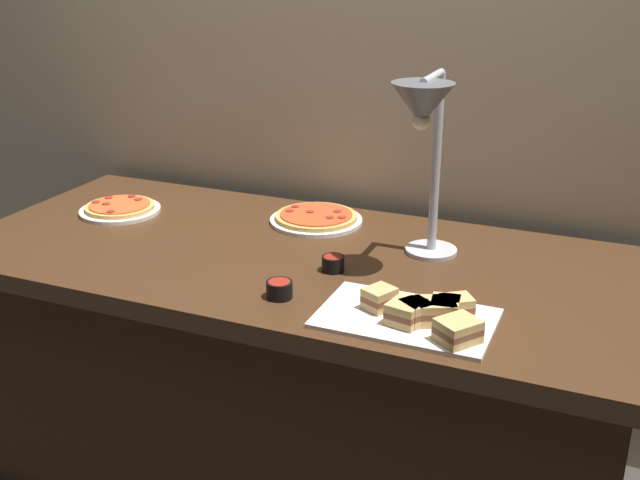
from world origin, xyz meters
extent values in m
cube|color=#C6B593|center=(0.00, 0.50, 1.20)|extent=(4.40, 0.04, 2.40)
cube|color=#422816|center=(0.00, 0.00, 0.73)|extent=(1.90, 0.84, 0.05)
cube|color=black|center=(0.00, 0.00, 0.35)|extent=(1.75, 0.74, 0.71)
cylinder|color=#B7BABF|center=(0.33, 0.15, 0.77)|extent=(0.14, 0.14, 0.01)
cylinder|color=#B7BABF|center=(0.33, 0.15, 1.01)|extent=(0.02, 0.02, 0.47)
cylinder|color=#B7BABF|center=(0.33, 0.07, 1.24)|extent=(0.02, 0.16, 0.02)
cone|color=#595B60|center=(0.33, -0.01, 1.19)|extent=(0.15, 0.15, 0.10)
sphere|color=#F9EAB2|center=(0.33, -0.01, 1.15)|extent=(0.04, 0.04, 0.04)
cylinder|color=white|center=(-0.65, 0.09, 0.77)|extent=(0.25, 0.25, 0.01)
cylinder|color=#DBA856|center=(-0.65, 0.09, 0.78)|extent=(0.21, 0.21, 0.01)
cylinder|color=#C65628|center=(-0.65, 0.09, 0.79)|extent=(0.19, 0.19, 0.00)
cylinder|color=maroon|center=(-0.72, 0.13, 0.79)|extent=(0.02, 0.02, 0.00)
cylinder|color=maroon|center=(-0.63, 0.02, 0.79)|extent=(0.02, 0.02, 0.00)
cylinder|color=maroon|center=(-0.69, 0.07, 0.79)|extent=(0.02, 0.02, 0.00)
cylinder|color=maroon|center=(-0.62, 0.15, 0.79)|extent=(0.02, 0.02, 0.00)
cylinder|color=maroon|center=(-0.73, 0.08, 0.79)|extent=(0.02, 0.02, 0.00)
cylinder|color=maroon|center=(-0.66, 0.17, 0.79)|extent=(0.02, 0.02, 0.00)
cylinder|color=white|center=(-0.05, 0.25, 0.77)|extent=(0.28, 0.28, 0.01)
cylinder|color=gold|center=(-0.05, 0.25, 0.78)|extent=(0.25, 0.25, 0.01)
cylinder|color=#B74723|center=(-0.05, 0.25, 0.79)|extent=(0.22, 0.22, 0.00)
cylinder|color=maroon|center=(-0.14, 0.24, 0.79)|extent=(0.02, 0.02, 0.00)
cylinder|color=maroon|center=(-0.07, 0.25, 0.79)|extent=(0.02, 0.02, 0.00)
cylinder|color=maroon|center=(0.00, 0.23, 0.79)|extent=(0.02, 0.02, 0.00)
cylinder|color=maroon|center=(0.00, 0.29, 0.79)|extent=(0.02, 0.02, 0.00)
cylinder|color=maroon|center=(-0.14, 0.28, 0.79)|extent=(0.02, 0.02, 0.00)
cylinder|color=maroon|center=(0.03, 0.24, 0.79)|extent=(0.02, 0.02, 0.00)
cube|color=white|center=(0.39, -0.26, 0.77)|extent=(0.39, 0.24, 0.01)
cube|color=tan|center=(0.47, -0.25, 0.78)|extent=(0.07, 0.08, 0.02)
cube|color=brown|center=(0.47, -0.25, 0.80)|extent=(0.07, 0.08, 0.01)
cube|color=tan|center=(0.47, -0.25, 0.81)|extent=(0.07, 0.08, 0.02)
cube|color=tan|center=(0.49, -0.22, 0.78)|extent=(0.09, 0.08, 0.02)
cube|color=brown|center=(0.49, -0.22, 0.80)|extent=(0.09, 0.08, 0.01)
cube|color=tan|center=(0.49, -0.22, 0.81)|extent=(0.09, 0.08, 0.02)
cube|color=tan|center=(0.41, -0.28, 0.78)|extent=(0.08, 0.08, 0.02)
cube|color=brown|center=(0.41, -0.28, 0.80)|extent=(0.08, 0.08, 0.01)
cube|color=tan|center=(0.41, -0.28, 0.81)|extent=(0.08, 0.08, 0.02)
cube|color=tan|center=(0.32, -0.25, 0.78)|extent=(0.08, 0.09, 0.02)
cube|color=brown|center=(0.32, -0.25, 0.80)|extent=(0.08, 0.09, 0.01)
cube|color=tan|center=(0.32, -0.25, 0.81)|extent=(0.08, 0.09, 0.02)
cube|color=tan|center=(0.52, -0.33, 0.78)|extent=(0.11, 0.11, 0.02)
cube|color=brown|center=(0.52, -0.33, 0.80)|extent=(0.11, 0.11, 0.01)
cube|color=tan|center=(0.52, -0.33, 0.81)|extent=(0.11, 0.11, 0.02)
cube|color=tan|center=(0.39, -0.29, 0.78)|extent=(0.08, 0.09, 0.02)
cube|color=brown|center=(0.39, -0.29, 0.80)|extent=(0.08, 0.09, 0.01)
cube|color=tan|center=(0.39, -0.29, 0.81)|extent=(0.08, 0.09, 0.02)
cube|color=tan|center=(0.45, -0.26, 0.78)|extent=(0.10, 0.10, 0.02)
cube|color=brown|center=(0.45, -0.26, 0.80)|extent=(0.10, 0.10, 0.01)
cube|color=tan|center=(0.45, -0.26, 0.81)|extent=(0.10, 0.10, 0.02)
cylinder|color=black|center=(0.13, -0.07, 0.78)|extent=(0.06, 0.06, 0.04)
cylinder|color=maroon|center=(0.13, -0.07, 0.80)|extent=(0.05, 0.05, 0.01)
cylinder|color=black|center=(0.07, -0.27, 0.78)|extent=(0.06, 0.06, 0.04)
cylinder|color=maroon|center=(0.07, -0.27, 0.80)|extent=(0.05, 0.05, 0.01)
camera|label=1|loc=(0.80, -1.74, 1.55)|focal=43.02mm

